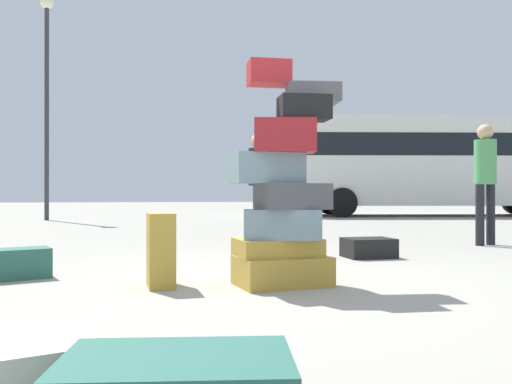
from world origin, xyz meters
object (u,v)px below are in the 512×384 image
object	(u,v)px
suitcase_teal_white_trunk	(15,264)
person_tourist_with_camera	(485,173)
suitcase_tan_left_side	(161,250)
person_bearded_onlooker	(258,177)
suitcase_tower	(283,196)
suitcase_black_upright_blue	(369,248)
parked_bus	(435,160)
lamp_post	(47,74)

from	to	relation	value
suitcase_teal_white_trunk	person_tourist_with_camera	xyz separation A→B (m)	(5.74, 1.99, 0.89)
suitcase_tan_left_side	person_bearded_onlooker	bearing A→B (deg)	63.43
suitcase_tower	suitcase_black_upright_blue	size ratio (longest dim) A/B	3.42
suitcase_black_upright_blue	parked_bus	bearing A→B (deg)	54.49
suitcase_teal_white_trunk	parked_bus	world-z (taller)	parked_bus
suitcase_tan_left_side	parked_bus	world-z (taller)	parked_bus
suitcase_black_upright_blue	person_tourist_with_camera	xyz separation A→B (m)	(2.17, 1.07, 0.91)
suitcase_tower	lamp_post	bearing A→B (deg)	110.25
suitcase_black_upright_blue	person_bearded_onlooker	bearing A→B (deg)	108.05
suitcase_tower	parked_bus	distance (m)	14.44
suitcase_teal_white_trunk	person_bearded_onlooker	distance (m)	4.23
parked_bus	lamp_post	distance (m)	12.17
person_tourist_with_camera	lamp_post	bearing A→B (deg)	-65.30
suitcase_teal_white_trunk	suitcase_tan_left_side	size ratio (longest dim) A/B	0.97
person_bearded_onlooker	lamp_post	size ratio (longest dim) A/B	0.27
person_bearded_onlooker	person_tourist_with_camera	xyz separation A→B (m)	(3.06, -1.17, 0.04)
lamp_post	person_bearded_onlooker	bearing A→B (deg)	-57.62
suitcase_tower	parked_bus	world-z (taller)	parked_bus
suitcase_teal_white_trunk	person_tourist_with_camera	distance (m)	6.14
person_bearded_onlooker	parked_bus	distance (m)	11.06
suitcase_tan_left_side	person_tourist_with_camera	distance (m)	5.25
suitcase_tower	suitcase_tan_left_side	size ratio (longest dim) A/B	3.20
person_bearded_onlooker	person_tourist_with_camera	bearing A→B (deg)	88.12
suitcase_tan_left_side	person_tourist_with_camera	xyz separation A→B (m)	(4.50, 2.59, 0.73)
suitcase_tower	suitcase_tan_left_side	bearing A→B (deg)	174.41
parked_bus	lamp_post	xyz separation A→B (m)	(-11.94, -1.01, 2.15)
suitcase_black_upright_blue	parked_bus	world-z (taller)	parked_bus
person_bearded_onlooker	parked_bus	xyz separation A→B (m)	(7.38, 8.20, 0.85)
suitcase_teal_white_trunk	lamp_post	distance (m)	11.20
suitcase_black_upright_blue	person_bearded_onlooker	world-z (taller)	person_bearded_onlooker
person_tourist_with_camera	parked_bus	xyz separation A→B (m)	(4.32, 9.37, 0.81)
person_tourist_with_camera	suitcase_black_upright_blue	bearing A→B (deg)	8.57
suitcase_teal_white_trunk	person_bearded_onlooker	bearing A→B (deg)	27.75
suitcase_teal_white_trunk	suitcase_tower	bearing A→B (deg)	-39.48
suitcase_tan_left_side	person_bearded_onlooker	distance (m)	4.09
lamp_post	person_tourist_with_camera	bearing A→B (deg)	-47.66
suitcase_tower	person_tourist_with_camera	size ratio (longest dim) A/B	1.09
suitcase_teal_white_trunk	person_tourist_with_camera	size ratio (longest dim) A/B	0.33
parked_bus	person_bearded_onlooker	bearing A→B (deg)	-123.66
lamp_post	parked_bus	bearing A→B (deg)	4.84
suitcase_black_upright_blue	lamp_post	world-z (taller)	lamp_post
person_tourist_with_camera	suitcase_tower	bearing A→B (deg)	19.59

